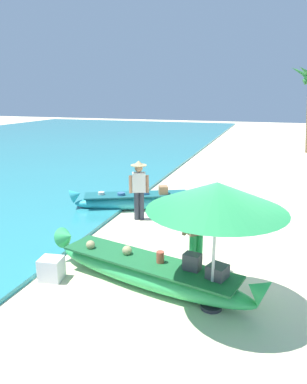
% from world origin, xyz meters
% --- Properties ---
extents(ground_plane, '(80.00, 80.00, 0.00)m').
position_xyz_m(ground_plane, '(0.00, 0.00, 0.00)').
color(ground_plane, beige).
extents(boat_green_foreground, '(4.40, 1.65, 0.79)m').
position_xyz_m(boat_green_foreground, '(-1.26, -0.85, 0.28)').
color(boat_green_foreground, '#38B760').
rests_on(boat_green_foreground, ground).
extents(boat_cyan_midground, '(3.86, 2.20, 0.74)m').
position_xyz_m(boat_cyan_midground, '(-3.08, 3.35, 0.27)').
color(boat_cyan_midground, '#33B2BC').
rests_on(boat_cyan_midground, ground).
extents(person_vendor_hatted, '(0.58, 0.44, 1.68)m').
position_xyz_m(person_vendor_hatted, '(-2.68, 2.47, 0.97)').
color(person_vendor_hatted, '#333842').
rests_on(person_vendor_hatted, ground).
extents(person_tourist_customer, '(0.55, 0.51, 1.70)m').
position_xyz_m(person_tourist_customer, '(-0.54, -0.11, 0.96)').
color(person_tourist_customer, green).
rests_on(person_tourist_customer, ground).
extents(patio_umbrella_large, '(2.17, 2.17, 2.16)m').
position_xyz_m(patio_umbrella_large, '(-0.03, -1.22, 1.93)').
color(patio_umbrella_large, '#B7B7BC').
rests_on(patio_umbrella_large, ground).
extents(cooler_box, '(0.47, 0.43, 0.44)m').
position_xyz_m(cooler_box, '(-3.09, -1.22, 0.22)').
color(cooler_box, silver).
rests_on(cooler_box, ground).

